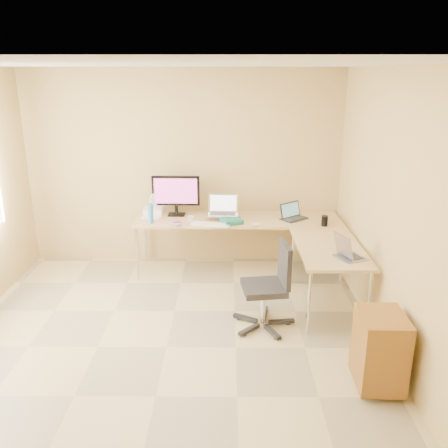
{
  "coord_description": "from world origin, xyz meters",
  "views": [
    {
      "loc": [
        0.59,
        -3.92,
        2.55
      ],
      "look_at": [
        0.55,
        1.1,
        0.9
      ],
      "focal_mm": 37.47,
      "sensor_mm": 36.0,
      "label": 1
    }
  ],
  "objects_px": {
    "desk_main": "(238,245)",
    "laptop_return": "(352,248)",
    "desk_return": "(327,277)",
    "keyboard": "(211,224)",
    "mug": "(191,219)",
    "water_bottle": "(151,214)",
    "office_chair": "(264,282)",
    "laptop_black": "(294,211)",
    "cabinet": "(380,349)",
    "monitor": "(176,196)",
    "laptop_center": "(223,205)",
    "desk_fan": "(158,204)"
  },
  "relations": [
    {
      "from": "water_bottle",
      "to": "cabinet",
      "type": "height_order",
      "value": "water_bottle"
    },
    {
      "from": "laptop_return",
      "to": "water_bottle",
      "type": "bearing_deg",
      "value": 38.36
    },
    {
      "from": "laptop_center",
      "to": "laptop_return",
      "type": "relative_size",
      "value": 1.19
    },
    {
      "from": "mug",
      "to": "office_chair",
      "type": "distance_m",
      "value": 1.54
    },
    {
      "from": "monitor",
      "to": "office_chair",
      "type": "relative_size",
      "value": 0.68
    },
    {
      "from": "keyboard",
      "to": "desk_fan",
      "type": "xyz_separation_m",
      "value": [
        -0.71,
        0.48,
        0.13
      ]
    },
    {
      "from": "laptop_return",
      "to": "cabinet",
      "type": "bearing_deg",
      "value": 155.55
    },
    {
      "from": "desk_main",
      "to": "keyboard",
      "type": "relative_size",
      "value": 5.52
    },
    {
      "from": "desk_return",
      "to": "office_chair",
      "type": "bearing_deg",
      "value": -149.24
    },
    {
      "from": "desk_main",
      "to": "laptop_black",
      "type": "height_order",
      "value": "laptop_black"
    },
    {
      "from": "water_bottle",
      "to": "laptop_return",
      "type": "xyz_separation_m",
      "value": [
        2.22,
        -1.14,
        -0.01
      ]
    },
    {
      "from": "desk_return",
      "to": "laptop_return",
      "type": "xyz_separation_m",
      "value": [
        0.15,
        -0.34,
        0.47
      ]
    },
    {
      "from": "mug",
      "to": "water_bottle",
      "type": "xyz_separation_m",
      "value": [
        -0.5,
        -0.03,
        0.08
      ]
    },
    {
      "from": "desk_main",
      "to": "mug",
      "type": "distance_m",
      "value": 0.74
    },
    {
      "from": "desk_main",
      "to": "laptop_black",
      "type": "relative_size",
      "value": 8.01
    },
    {
      "from": "keyboard",
      "to": "laptop_return",
      "type": "relative_size",
      "value": 1.48
    },
    {
      "from": "desk_fan",
      "to": "cabinet",
      "type": "bearing_deg",
      "value": -73.36
    },
    {
      "from": "desk_main",
      "to": "monitor",
      "type": "height_order",
      "value": "monitor"
    },
    {
      "from": "desk_fan",
      "to": "office_chair",
      "type": "xyz_separation_m",
      "value": [
        1.29,
        -1.64,
        -0.37
      ]
    },
    {
      "from": "laptop_black",
      "to": "mug",
      "type": "height_order",
      "value": "laptop_black"
    },
    {
      "from": "cabinet",
      "to": "water_bottle",
      "type": "bearing_deg",
      "value": 135.98
    },
    {
      "from": "desk_main",
      "to": "keyboard",
      "type": "bearing_deg",
      "value": -140.33
    },
    {
      "from": "laptop_center",
      "to": "water_bottle",
      "type": "relative_size",
      "value": 1.58
    },
    {
      "from": "keyboard",
      "to": "water_bottle",
      "type": "distance_m",
      "value": 0.77
    },
    {
      "from": "water_bottle",
      "to": "office_chair",
      "type": "xyz_separation_m",
      "value": [
        1.33,
        -1.24,
        -0.35
      ]
    },
    {
      "from": "desk_return",
      "to": "keyboard",
      "type": "bearing_deg",
      "value": 151.5
    },
    {
      "from": "keyboard",
      "to": "laptop_return",
      "type": "distance_m",
      "value": 1.81
    },
    {
      "from": "keyboard",
      "to": "water_bottle",
      "type": "xyz_separation_m",
      "value": [
        -0.76,
        0.09,
        0.11
      ]
    },
    {
      "from": "monitor",
      "to": "laptop_return",
      "type": "xyz_separation_m",
      "value": [
        1.94,
        -1.48,
        -0.16
      ]
    },
    {
      "from": "laptop_center",
      "to": "keyboard",
      "type": "height_order",
      "value": "laptop_center"
    },
    {
      "from": "desk_main",
      "to": "laptop_return",
      "type": "xyz_separation_m",
      "value": [
        1.13,
        -1.34,
        0.47
      ]
    },
    {
      "from": "water_bottle",
      "to": "office_chair",
      "type": "relative_size",
      "value": 0.27
    },
    {
      "from": "monitor",
      "to": "desk_return",
      "type": "bearing_deg",
      "value": -31.19
    },
    {
      "from": "laptop_return",
      "to": "office_chair",
      "type": "relative_size",
      "value": 0.35
    },
    {
      "from": "laptop_black",
      "to": "laptop_return",
      "type": "distance_m",
      "value": 1.38
    },
    {
      "from": "desk_return",
      "to": "mug",
      "type": "distance_m",
      "value": 1.82
    },
    {
      "from": "laptop_black",
      "to": "water_bottle",
      "type": "xyz_separation_m",
      "value": [
        -1.82,
        -0.18,
        0.02
      ]
    },
    {
      "from": "desk_main",
      "to": "cabinet",
      "type": "xyz_separation_m",
      "value": [
        1.13,
        -2.42,
        -0.01
      ]
    },
    {
      "from": "laptop_black",
      "to": "office_chair",
      "type": "distance_m",
      "value": 1.54
    },
    {
      "from": "desk_return",
      "to": "laptop_center",
      "type": "xyz_separation_m",
      "value": [
        -1.17,
        0.99,
        0.54
      ]
    },
    {
      "from": "mug",
      "to": "water_bottle",
      "type": "relative_size",
      "value": 0.35
    },
    {
      "from": "mug",
      "to": "keyboard",
      "type": "bearing_deg",
      "value": -24.11
    },
    {
      "from": "laptop_center",
      "to": "keyboard",
      "type": "bearing_deg",
      "value": -115.14
    },
    {
      "from": "monitor",
      "to": "laptop_black",
      "type": "distance_m",
      "value": 1.55
    },
    {
      "from": "mug",
      "to": "cabinet",
      "type": "xyz_separation_m",
      "value": [
        1.72,
        -2.25,
        -0.41
      ]
    },
    {
      "from": "desk_main",
      "to": "desk_return",
      "type": "bearing_deg",
      "value": -45.73
    },
    {
      "from": "monitor",
      "to": "laptop_black",
      "type": "height_order",
      "value": "monitor"
    },
    {
      "from": "desk_return",
      "to": "mug",
      "type": "relative_size",
      "value": 15.2
    },
    {
      "from": "monitor",
      "to": "desk_fan",
      "type": "relative_size",
      "value": 2.19
    },
    {
      "from": "laptop_center",
      "to": "cabinet",
      "type": "relative_size",
      "value": 0.62
    }
  ]
}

